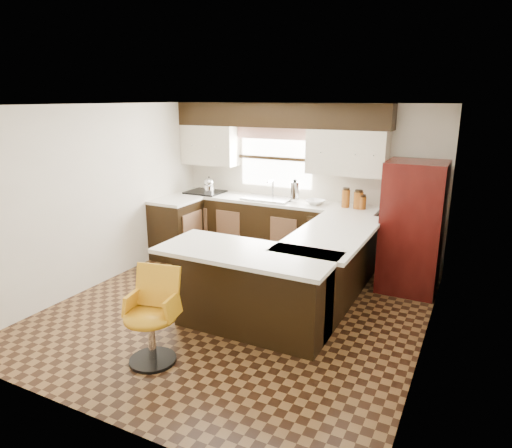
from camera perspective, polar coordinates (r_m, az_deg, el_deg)
The scene contains 30 objects.
floor at distance 5.61m, azimuth -2.30°, elevation -10.67°, with size 4.40×4.40×0.00m, color #49301A.
ceiling at distance 5.03m, azimuth -2.61°, elevation 14.67°, with size 4.40×4.40×0.00m, color silver.
wall_back at distance 7.15m, azimuth 6.21°, elevation 5.17°, with size 4.40×4.40×0.00m, color beige.
wall_front at distance 3.53m, azimuth -20.23°, elevation -6.65°, with size 4.40×4.40×0.00m, color beige.
wall_left at distance 6.46m, azimuth -18.98°, elevation 3.30°, with size 4.40×4.40×0.00m, color beige.
wall_right at distance 4.58m, azimuth 21.16°, elevation -1.70°, with size 4.40×4.40×0.00m, color beige.
base_cab_back at distance 7.22m, azimuth 1.85°, elevation -0.76°, with size 3.30×0.60×0.90m, color black.
base_cab_left at distance 7.35m, azimuth -9.91°, elevation -0.69°, with size 0.60×0.70×0.90m, color black.
counter_back at distance 7.10m, azimuth 1.89°, elevation 2.90°, with size 3.30×0.60×0.04m, color silver.
counter_left at distance 7.23m, azimuth -10.08°, elevation 2.91°, with size 0.60×0.70×0.04m, color silver.
soffit at distance 7.03m, azimuth 2.80°, elevation 13.44°, with size 3.40×0.35×0.36m, color black.
upper_cab_left at distance 7.64m, azimuth -5.75°, elevation 9.79°, with size 0.94×0.35×0.64m, color beige.
upper_cab_right at distance 6.70m, azimuth 11.31°, elevation 8.77°, with size 1.14×0.35×0.64m, color beige.
window_pane at distance 7.26m, azimuth 2.51°, elevation 8.21°, with size 1.20×0.02×0.90m, color white.
valance at distance 7.19m, azimuth 2.41°, elevation 11.26°, with size 1.30×0.06×0.18m, color #D19B93.
sink at distance 7.09m, azimuth 1.45°, elevation 3.21°, with size 0.75×0.45×0.03m, color #B2B2B7.
dishwasher at distance 6.62m, azimuth 8.67°, elevation -2.63°, with size 0.58×0.03×0.78m, color black.
cooktop at distance 7.65m, azimuth -6.37°, elevation 3.99°, with size 0.58×0.50×0.03m, color black.
peninsula_long at distance 5.63m, azimuth 8.88°, elevation -5.75°, with size 0.60×1.95×0.90m, color black.
peninsula_return at distance 4.98m, azimuth -0.52°, elevation -8.48°, with size 1.65×0.60×0.90m, color black.
counter_pen_long at distance 5.46m, azimuth 9.58°, elevation -1.21°, with size 0.84×1.95×0.04m, color silver.
counter_pen_return at distance 4.74m, azimuth -1.24°, elevation -3.61°, with size 1.89×0.84×0.04m, color silver.
refrigerator at distance 6.23m, azimuth 18.94°, elevation -0.38°, with size 0.73×0.70×1.71m, color #3B0C09.
bar_chair at distance 4.51m, azimuth -13.10°, elevation -11.38°, with size 0.49×0.49×0.93m, color orange, non-canonical shape.
kettle at distance 7.58m, azimuth -5.88°, elevation 4.98°, with size 0.19×0.19×0.25m, color silver, non-canonical shape.
percolator at distance 6.91m, azimuth 4.86°, elevation 4.01°, with size 0.14×0.14×0.31m, color silver.
mixing_bowl at distance 6.82m, azimuth 7.43°, elevation 2.74°, with size 0.27×0.27×0.07m, color white.
canister_large at distance 6.69m, azimuth 11.15°, elevation 3.14°, with size 0.12×0.12×0.25m, color brown.
canister_med at distance 6.65m, azimuth 12.67°, elevation 2.90°, with size 0.13×0.13×0.24m, color brown.
canister_small at distance 6.64m, azimuth 13.08°, elevation 2.60°, with size 0.12×0.12×0.18m, color brown.
Camera 1 is at (2.46, -4.39, 2.48)m, focal length 32.00 mm.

